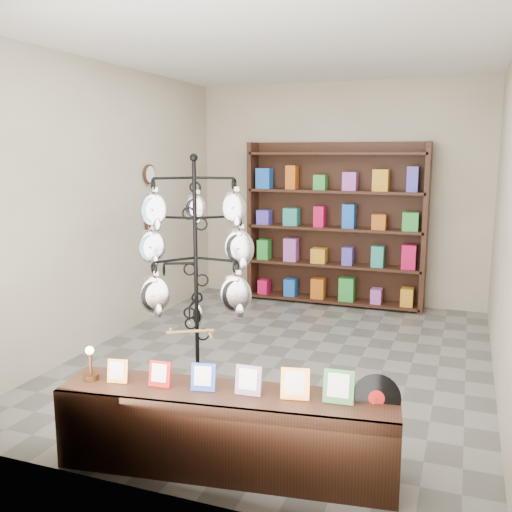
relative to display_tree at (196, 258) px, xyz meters
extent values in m
plane|color=slate|center=(0.45, 1.04, -1.19)|extent=(5.00, 5.00, 0.00)
plane|color=#C2B79C|center=(0.45, 3.54, 0.31)|extent=(4.00, 0.00, 4.00)
plane|color=#C2B79C|center=(0.45, -1.46, 0.31)|extent=(4.00, 0.00, 4.00)
plane|color=#C2B79C|center=(-1.55, 1.04, 0.31)|extent=(0.00, 5.00, 5.00)
plane|color=#C2B79C|center=(2.45, 1.04, 0.31)|extent=(0.00, 5.00, 5.00)
plane|color=white|center=(0.45, 1.04, 1.81)|extent=(5.00, 5.00, 0.00)
cylinder|color=black|center=(0.00, 0.00, -1.17)|extent=(0.56, 0.56, 0.03)
cylinder|color=black|center=(0.00, 0.00, -0.19)|extent=(0.05, 0.05, 2.00)
sphere|color=black|center=(0.00, 0.00, 0.83)|extent=(0.07, 0.07, 0.07)
ellipsoid|color=silver|center=(-0.09, 0.19, -0.56)|extent=(0.11, 0.08, 0.21)
cube|color=tan|center=(0.07, -0.28, -0.55)|extent=(0.34, 0.20, 0.04)
cube|color=black|center=(0.73, -1.07, -0.92)|extent=(2.24, 0.75, 0.54)
cube|color=orange|center=(-0.01, -1.17, -0.57)|extent=(0.15, 0.07, 0.16)
cube|color=#B8130E|center=(0.28, -1.13, -0.56)|extent=(0.16, 0.07, 0.17)
cube|color=#263FA5|center=(0.58, -1.09, -0.56)|extent=(0.17, 0.08, 0.18)
cube|color=#E54C33|center=(0.88, -1.04, -0.55)|extent=(0.18, 0.08, 0.19)
cube|color=orange|center=(1.18, -1.00, -0.55)|extent=(0.19, 0.08, 0.20)
cube|color=#337233|center=(1.44, -0.97, -0.54)|extent=(0.20, 0.09, 0.21)
cylinder|color=black|center=(1.66, -0.89, -0.62)|extent=(0.31, 0.11, 0.29)
cylinder|color=#B8130E|center=(1.66, -0.89, -0.62)|extent=(0.10, 0.04, 0.10)
cylinder|color=#4B2C15|center=(-0.21, -1.20, -0.63)|extent=(0.10, 0.10, 0.04)
cylinder|color=#4B2C15|center=(-0.21, -1.20, -0.54)|extent=(0.02, 0.02, 0.14)
sphere|color=#FFBF59|center=(-0.21, -1.20, -0.44)|extent=(0.06, 0.06, 0.06)
cube|color=black|center=(0.45, 3.48, -0.09)|extent=(2.40, 0.04, 2.20)
cube|color=black|center=(-0.73, 3.32, -0.09)|extent=(0.06, 0.36, 2.20)
cube|color=black|center=(1.63, 3.32, -0.09)|extent=(0.06, 0.36, 2.20)
cube|color=black|center=(0.45, 3.32, -1.14)|extent=(2.36, 0.36, 0.04)
cube|color=black|center=(0.45, 3.32, -0.64)|extent=(2.36, 0.36, 0.03)
cube|color=black|center=(0.45, 3.32, -0.14)|extent=(2.36, 0.36, 0.04)
cube|color=black|center=(0.45, 3.32, 0.36)|extent=(2.36, 0.36, 0.04)
cube|color=black|center=(0.45, 3.32, 0.86)|extent=(2.36, 0.36, 0.04)
cylinder|color=black|center=(-1.52, 1.84, 0.61)|extent=(0.03, 0.24, 0.24)
cylinder|color=black|center=(-1.52, 1.84, 0.01)|extent=(0.03, 0.24, 0.24)
camera|label=1|loc=(2.12, -4.23, 0.87)|focal=40.00mm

